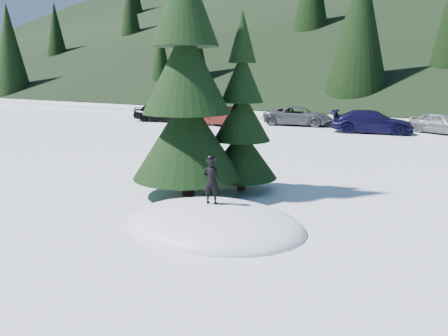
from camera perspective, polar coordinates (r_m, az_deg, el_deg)
The scene contains 10 objects.
ground at distance 10.45m, azimuth -1.25°, elevation -7.51°, with size 200.00×200.00×0.00m, color white.
snow_mound at distance 10.45m, azimuth -1.25°, elevation -7.51°, with size 4.48×3.52×0.96m, color white.
spruce_tall at distance 12.61m, azimuth -4.96°, elevation 11.17°, with size 3.20×3.20×8.60m.
spruce_short at distance 13.26m, azimuth 2.33°, elevation 5.98°, with size 2.20×2.20×5.37m.
child_skier at distance 10.36m, azimuth -1.66°, elevation -1.69°, with size 0.41×0.27×1.12m, color black.
car_0 at distance 34.39m, azimuth -8.15°, elevation 7.27°, with size 1.77×4.39×1.50m, color black.
car_1 at distance 30.82m, azimuth 0.23°, elevation 6.72°, with size 1.42×4.09×1.35m, color #3C0F0A.
car_2 at distance 31.83m, azimuth 9.67°, elevation 6.72°, with size 2.24×4.86×1.35m, color #4B4D52.
car_3 at distance 28.61m, azimuth 18.76°, elevation 5.75°, with size 1.98×4.87×1.41m, color black.
car_4 at distance 29.81m, azimuth 26.50°, elevation 5.25°, with size 1.53×3.80×1.29m, color gray.
Camera 1 is at (5.62, -8.10, 3.48)m, focal length 35.00 mm.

